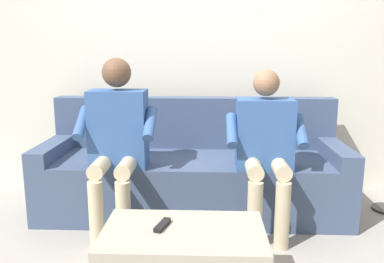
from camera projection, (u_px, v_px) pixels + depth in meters
name	position (u px, v px, depth m)	size (l,w,h in m)	color
ground_plane	(189.00, 251.00, 2.62)	(8.00, 8.00, 0.00)	gray
back_wall	(195.00, 46.00, 3.61)	(5.32, 0.06, 2.64)	beige
couch	(193.00, 173.00, 3.28)	(2.39, 0.82, 0.89)	#3D4C6B
person_left_seated	(265.00, 142.00, 2.80)	(0.55, 0.50, 1.16)	#335693
person_right_seated	(117.00, 135.00, 2.83)	(0.55, 0.52, 1.24)	#335693
remote_black	(162.00, 225.00, 2.07)	(0.15, 0.04, 0.02)	black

